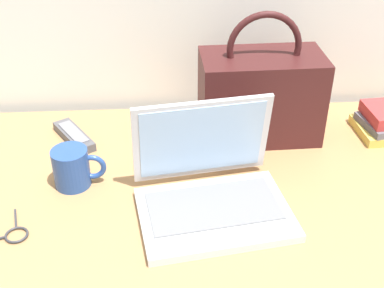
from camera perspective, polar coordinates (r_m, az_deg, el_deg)
name	(u,v)px	position (r m, az deg, el deg)	size (l,w,h in m)	color
desk	(174,195)	(1.16, -2.04, -5.68)	(1.60, 0.76, 0.03)	#A87A4C
laptop	(210,187)	(1.08, 2.04, -4.87)	(0.34, 0.30, 0.22)	silver
coffee_mug	(73,167)	(1.17, -13.18, -2.55)	(0.12, 0.08, 0.09)	#26478C
remote_control_near	(74,136)	(1.34, -13.04, 0.88)	(0.12, 0.16, 0.02)	#4C4C51
eyeglasses	(0,237)	(1.09, -20.68, -9.69)	(0.12, 0.12, 0.01)	#333338
handbag	(260,95)	(1.29, 7.66, 5.47)	(0.30, 0.17, 0.33)	#3F1919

